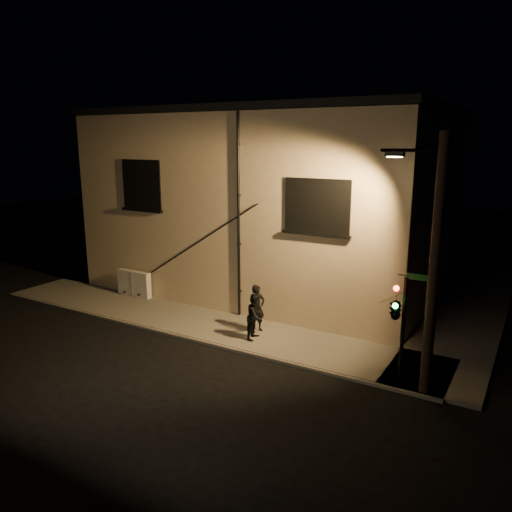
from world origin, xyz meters
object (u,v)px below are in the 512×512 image
Objects in this scene: traffic_signal at (396,308)px; pedestrian_a at (257,308)px; streetlamp_pole at (432,263)px; utility_cabinet at (134,283)px; pedestrian_b at (255,316)px.

pedestrian_a is at bearing 167.49° from traffic_signal.
traffic_signal is 1.89m from streetlamp_pole.
pedestrian_a is (7.29, -0.95, 0.32)m from utility_cabinet.
traffic_signal is 0.45× the size of streetlamp_pole.
utility_cabinet is 13.18m from traffic_signal.
pedestrian_a is at bearing 19.03° from pedestrian_b.
pedestrian_a reaches higher than pedestrian_b.
streetlamp_pole reaches higher than traffic_signal.
pedestrian_a is at bearing 167.03° from streetlamp_pole.
streetlamp_pole is at bearing -15.57° from traffic_signal.
pedestrian_a is 7.37m from streetlamp_pole.
traffic_signal is (5.60, -1.24, 1.36)m from pedestrian_a.
pedestrian_a is 0.54× the size of traffic_signal.
pedestrian_b is 0.23× the size of streetlamp_pole.
streetlamp_pole is at bearing -76.03° from pedestrian_a.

